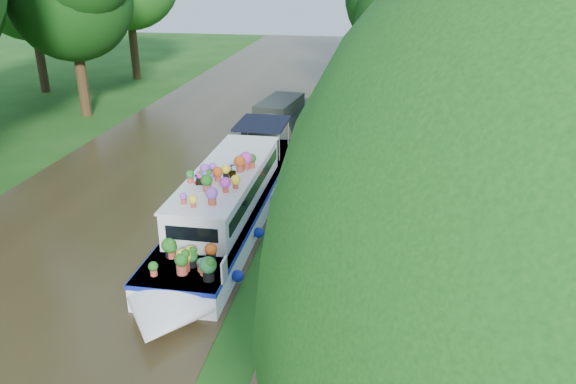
{
  "coord_description": "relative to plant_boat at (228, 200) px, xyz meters",
  "views": [
    {
      "loc": [
        2.34,
        -13.52,
        7.85
      ],
      "look_at": [
        -0.33,
        2.02,
        1.3
      ],
      "focal_mm": 35.0,
      "sensor_mm": 36.0,
      "label": 1
    }
  ],
  "objects": [
    {
      "name": "ground",
      "position": [
        2.25,
        -2.14,
        -0.85
      ],
      "size": [
        100.0,
        100.0,
        0.0
      ],
      "primitive_type": "plane",
      "color": "#164411",
      "rests_on": "ground"
    },
    {
      "name": "pedestrian_dark",
      "position": [
        3.53,
        16.6,
        0.15
      ],
      "size": [
        1.01,
        0.82,
        1.95
      ],
      "primitive_type": "imported",
      "rotation": [
        0.0,
        0.0,
        -0.09
      ],
      "color": "black",
      "rests_on": "towpath"
    },
    {
      "name": "canal_water",
      "position": [
        -3.75,
        -2.14,
        -0.84
      ],
      "size": [
        10.0,
        100.0,
        0.02
      ],
      "primitive_type": "cube",
      "color": "#2D2513",
      "rests_on": "ground"
    },
    {
      "name": "tree_near_overhang",
      "position": [
        6.04,
        0.93,
        5.75
      ],
      "size": [
        5.52,
        5.28,
        8.99
      ],
      "color": "black",
      "rests_on": "ground"
    },
    {
      "name": "pedestrian_pink",
      "position": [
        3.05,
        19.78,
        -0.04
      ],
      "size": [
        0.66,
        0.54,
        1.57
      ],
      "primitive_type": "imported",
      "rotation": [
        0.0,
        0.0,
        0.34
      ],
      "color": "#E75FB4",
      "rests_on": "towpath"
    },
    {
      "name": "verge_plant",
      "position": [
        1.86,
        2.77,
        -0.65
      ],
      "size": [
        0.4,
        0.35,
        0.4
      ],
      "primitive_type": "imported",
      "rotation": [
        0.0,
        0.0,
        0.14
      ],
      "color": "#1E6420",
      "rests_on": "ground"
    },
    {
      "name": "plant_boat",
      "position": [
        0.0,
        0.0,
        0.0
      ],
      "size": [
        2.29,
        13.52,
        2.3
      ],
      "color": "white",
      "rests_on": "canal_water"
    },
    {
      "name": "second_boat",
      "position": [
        -0.5,
        11.59,
        -0.3
      ],
      "size": [
        2.8,
        7.25,
        1.36
      ],
      "rotation": [
        0.0,
        0.0,
        -0.13
      ],
      "color": "black",
      "rests_on": "canal_water"
    },
    {
      "name": "towpath",
      "position": [
        3.45,
        -2.14,
        -0.84
      ],
      "size": [
        2.2,
        100.0,
        0.03
      ],
      "primitive_type": "cube",
      "color": "#513825",
      "rests_on": "ground"
    }
  ]
}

